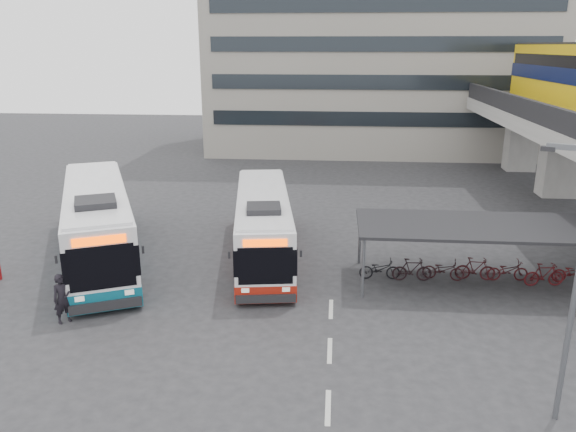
# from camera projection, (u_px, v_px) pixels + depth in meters

# --- Properties ---
(ground) EXTENTS (120.00, 120.00, 0.00)m
(ground) POSITION_uv_depth(u_px,v_px,m) (265.00, 307.00, 21.26)
(ground) COLOR #28282B
(ground) RESTS_ON ground
(bike_shelter) EXTENTS (10.00, 4.00, 2.54)m
(bike_shelter) POSITION_uv_depth(u_px,v_px,m) (479.00, 252.00, 23.02)
(bike_shelter) COLOR #595B60
(bike_shelter) RESTS_ON ground
(office_block) EXTENTS (30.00, 15.00, 25.00)m
(office_block) POSITION_uv_depth(u_px,v_px,m) (378.00, 11.00, 51.43)
(office_block) COLOR gray
(office_block) RESTS_ON ground
(road_markings) EXTENTS (0.15, 7.60, 0.01)m
(road_markings) POSITION_uv_depth(u_px,v_px,m) (330.00, 350.00, 18.19)
(road_markings) COLOR beige
(road_markings) RESTS_ON ground
(bus_main) EXTENTS (3.94, 11.16, 3.23)m
(bus_main) POSITION_uv_depth(u_px,v_px,m) (263.00, 225.00, 25.97)
(bus_main) COLOR white
(bus_main) RESTS_ON ground
(bus_teal) EXTENTS (7.53, 12.34, 3.65)m
(bus_teal) POSITION_uv_depth(u_px,v_px,m) (98.00, 224.00, 25.59)
(bus_teal) COLOR white
(bus_teal) RESTS_ON ground
(pedestrian) EXTENTS (0.78, 0.79, 1.83)m
(pedestrian) POSITION_uv_depth(u_px,v_px,m) (62.00, 299.00, 19.82)
(pedestrian) COLOR black
(pedestrian) RESTS_ON ground
(lamp_post) EXTENTS (1.20, 0.66, 7.30)m
(lamp_post) POSITION_uv_depth(u_px,v_px,m) (574.00, 272.00, 13.74)
(lamp_post) COLOR #595B60
(lamp_post) RESTS_ON ground
(sign_totem_north) EXTENTS (0.58, 0.30, 2.69)m
(sign_totem_north) POSITION_uv_depth(u_px,v_px,m) (75.00, 196.00, 31.48)
(sign_totem_north) COLOR #98090B
(sign_totem_north) RESTS_ON ground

